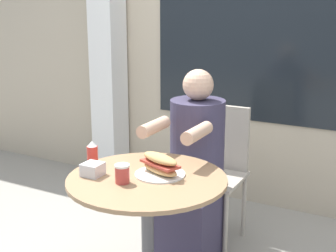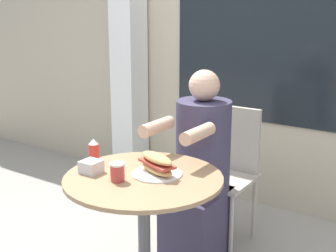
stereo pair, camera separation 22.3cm
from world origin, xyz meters
name	(u,v)px [view 1 (the left image)]	position (x,y,z in m)	size (l,w,h in m)	color
storefront_wall	(260,17)	(0.00, 1.57, 1.40)	(8.00, 0.09, 2.80)	#B7A88E
lattice_pillar	(108,41)	(-1.22, 1.40, 1.20)	(0.23, 0.23, 2.40)	silver
cafe_table	(147,214)	(0.00, 0.00, 0.53)	(0.75, 0.75, 0.71)	#997551
diner_chair	(217,161)	(-0.02, 0.89, 0.52)	(0.39, 0.39, 0.87)	#ADA393
seated_diner	(194,181)	(-0.02, 0.55, 0.50)	(0.32, 0.56, 1.15)	#38334C
sandwich_on_plate	(160,166)	(0.04, 0.06, 0.76)	(0.24, 0.24, 0.10)	white
drink_cup	(122,174)	(-0.06, -0.11, 0.76)	(0.07, 0.07, 0.09)	#B73D38
napkin_box	(93,169)	(-0.24, -0.10, 0.74)	(0.09, 0.09, 0.06)	silver
condiment_bottle	(92,153)	(-0.33, 0.02, 0.77)	(0.05, 0.05, 0.13)	red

